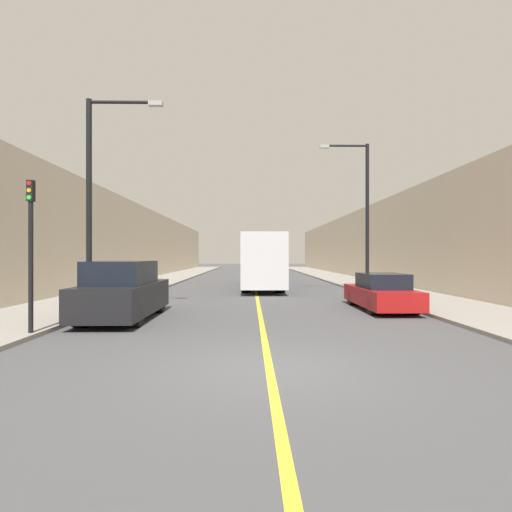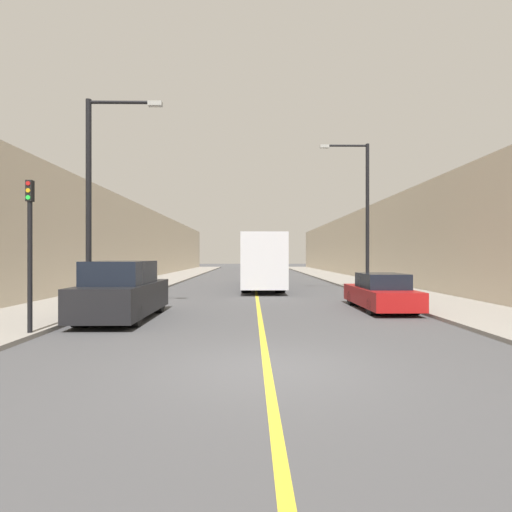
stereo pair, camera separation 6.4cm
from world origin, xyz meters
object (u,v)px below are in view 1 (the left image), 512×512
object	(u,v)px
bus	(261,260)
street_lamp_right	(363,208)
street_lamp_left	(96,190)
parked_suv_left	(123,292)
traffic_light	(31,249)
car_right_near	(381,293)

from	to	relation	value
bus	street_lamp_right	bearing A→B (deg)	-40.31
street_lamp_left	parked_suv_left	bearing A→B (deg)	-38.82
bus	parked_suv_left	world-z (taller)	bus
parked_suv_left	traffic_light	bearing A→B (deg)	-116.64
parked_suv_left	traffic_light	size ratio (longest dim) A/B	1.25
street_lamp_left	car_right_near	bearing A→B (deg)	6.17
parked_suv_left	street_lamp_left	xyz separation A→B (m)	(-1.32, 1.06, 3.58)
bus	parked_suv_left	size ratio (longest dim) A/B	2.45
bus	parked_suv_left	bearing A→B (deg)	-110.44
parked_suv_left	car_right_near	world-z (taller)	parked_suv_left
street_lamp_left	traffic_light	xyz separation A→B (m)	(-0.14, -3.98, -2.20)
parked_suv_left	street_lamp_right	world-z (taller)	street_lamp_right
car_right_near	street_lamp_left	bearing A→B (deg)	-173.83
traffic_light	car_right_near	bearing A→B (deg)	25.40
bus	traffic_light	bearing A→B (deg)	-111.60
car_right_near	traffic_light	world-z (taller)	traffic_light
bus	street_lamp_left	distance (m)	14.06
street_lamp_right	traffic_light	bearing A→B (deg)	-135.92
street_lamp_left	street_lamp_right	world-z (taller)	street_lamp_right
car_right_near	traffic_light	size ratio (longest dim) A/B	1.18
bus	street_lamp_right	xyz separation A→B (m)	(5.52, -4.68, 2.96)
parked_suv_left	car_right_near	bearing A→B (deg)	13.33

